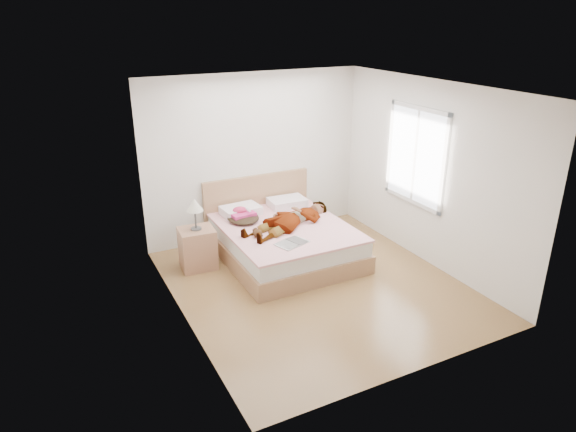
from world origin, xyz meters
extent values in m
plane|color=#56381B|center=(0.00, 0.00, 0.00)|extent=(4.00, 4.00, 0.00)
imported|color=white|center=(0.11, 0.98, 0.62)|extent=(1.77, 1.20, 0.23)
ellipsoid|color=black|center=(-0.46, 1.43, 0.55)|extent=(0.55, 0.64, 0.09)
cube|color=silver|center=(-0.39, 1.38, 0.68)|extent=(0.07, 0.10, 0.05)
plane|color=white|center=(0.00, 0.00, 2.60)|extent=(4.00, 4.00, 0.00)
plane|color=silver|center=(0.00, 2.00, 1.30)|extent=(3.60, 0.00, 3.60)
plane|color=silver|center=(0.00, -2.00, 1.30)|extent=(3.60, 0.00, 3.60)
plane|color=silver|center=(-1.80, 0.00, 1.30)|extent=(0.00, 4.00, 4.00)
plane|color=white|center=(1.80, 0.00, 1.30)|extent=(0.00, 4.00, 4.00)
cube|color=white|center=(1.78, 0.30, 1.50)|extent=(0.02, 1.10, 1.30)
cube|color=silver|center=(1.78, -0.28, 1.50)|extent=(0.04, 0.06, 1.42)
cube|color=silver|center=(1.78, 0.88, 1.50)|extent=(0.04, 0.06, 1.42)
cube|color=silver|center=(1.78, 0.30, 0.82)|extent=(0.04, 1.22, 0.06)
cube|color=silver|center=(1.78, 0.30, 2.18)|extent=(0.04, 1.22, 0.06)
cube|color=silver|center=(1.77, 0.30, 1.50)|extent=(0.03, 0.04, 1.30)
cube|color=brown|center=(0.00, 0.95, 0.13)|extent=(1.78, 2.08, 0.26)
cube|color=silver|center=(0.00, 0.95, 0.37)|extent=(1.70, 2.00, 0.22)
cube|color=white|center=(0.00, 0.95, 0.49)|extent=(1.74, 2.04, 0.03)
cube|color=olive|center=(0.00, 1.96, 0.50)|extent=(1.80, 0.07, 1.00)
cube|color=white|center=(-0.40, 1.67, 0.57)|extent=(0.61, 0.44, 0.13)
cube|color=silver|center=(0.40, 1.67, 0.57)|extent=(0.60, 0.43, 0.13)
cube|color=#D1387F|center=(-0.46, 1.46, 0.57)|extent=(0.39, 0.32, 0.12)
ellipsoid|color=#D43968|center=(-0.48, 1.51, 0.64)|extent=(0.25, 0.21, 0.11)
cube|color=silver|center=(-0.19, 0.35, 0.52)|extent=(0.49, 0.40, 0.01)
cube|color=silver|center=(-0.30, 0.32, 0.53)|extent=(0.29, 0.33, 0.02)
cube|color=#282828|center=(-0.09, 0.39, 0.53)|extent=(0.29, 0.33, 0.02)
cylinder|color=white|center=(-0.17, 0.80, 0.56)|extent=(0.11, 0.11, 0.10)
torus|color=white|center=(-0.12, 0.81, 0.56)|extent=(0.07, 0.03, 0.07)
cylinder|color=black|center=(-0.17, 0.80, 0.60)|extent=(0.10, 0.10, 0.00)
ellipsoid|color=#331C0E|center=(-0.52, 0.76, 0.57)|extent=(0.13, 0.15, 0.11)
ellipsoid|color=beige|center=(-0.52, 0.75, 0.57)|extent=(0.07, 0.08, 0.05)
sphere|color=black|center=(-0.51, 0.84, 0.57)|extent=(0.08, 0.08, 0.08)
sphere|color=#FDA5C7|center=(-0.54, 0.87, 0.59)|extent=(0.03, 0.03, 0.03)
sphere|color=pink|center=(-0.48, 0.87, 0.59)|extent=(0.03, 0.03, 0.03)
ellipsoid|color=black|center=(-0.56, 0.73, 0.54)|extent=(0.03, 0.05, 0.03)
ellipsoid|color=black|center=(-0.47, 0.73, 0.54)|extent=(0.03, 0.05, 0.03)
cube|color=brown|center=(-1.25, 1.23, 0.29)|extent=(0.51, 0.46, 0.59)
cylinder|color=#464646|center=(-1.25, 1.23, 0.60)|extent=(0.16, 0.16, 0.02)
cylinder|color=#464646|center=(-1.25, 1.23, 0.75)|extent=(0.03, 0.03, 0.30)
cone|color=silver|center=(-1.25, 1.23, 0.95)|extent=(0.25, 0.25, 0.17)
camera|label=1|loc=(-3.09, -5.22, 3.42)|focal=32.00mm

